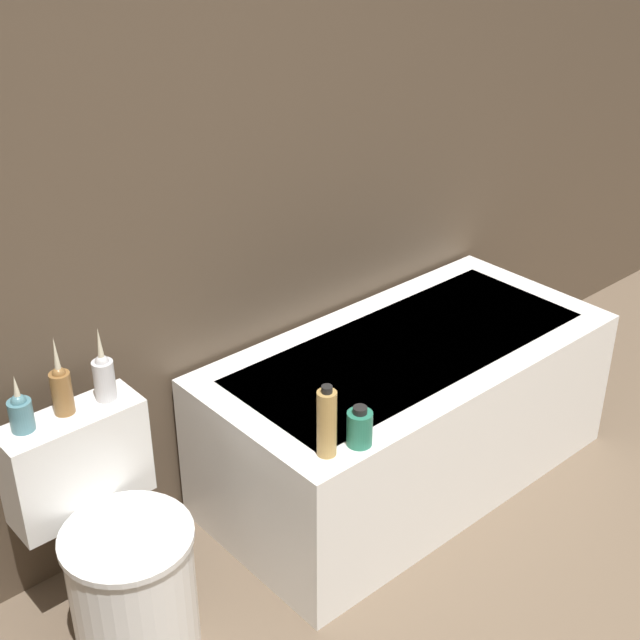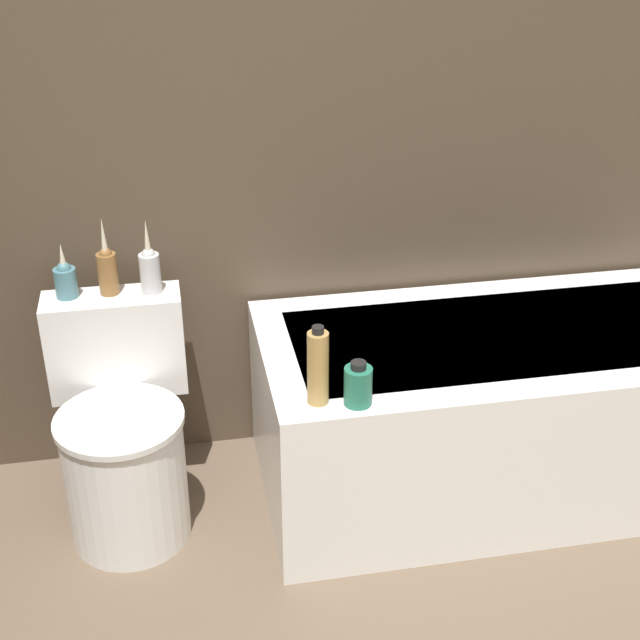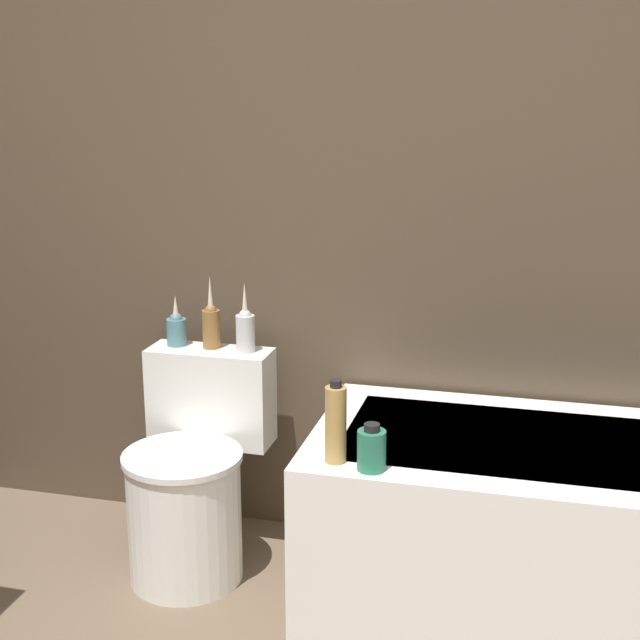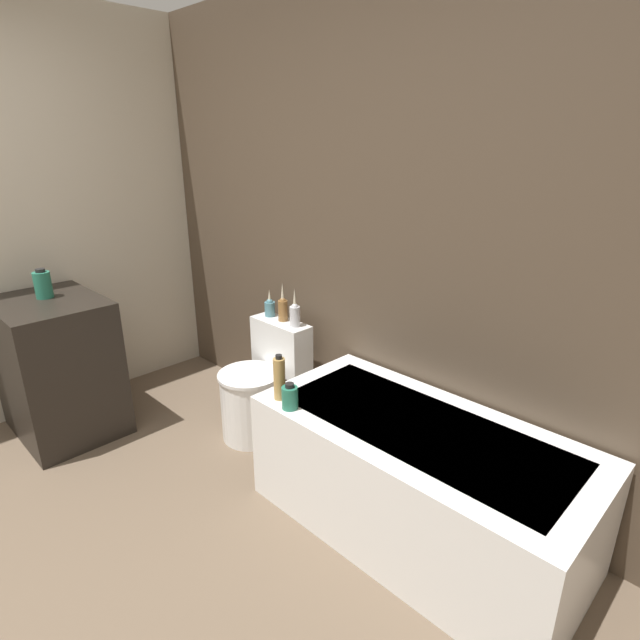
{
  "view_description": "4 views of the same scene",
  "coord_description": "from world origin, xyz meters",
  "px_view_note": "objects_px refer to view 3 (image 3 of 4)",
  "views": [
    {
      "loc": [
        -1.24,
        -0.14,
        2.16
      ],
      "look_at": [
        0.26,
        1.56,
        0.94
      ],
      "focal_mm": 50.0,
      "sensor_mm": 36.0,
      "label": 1
    },
    {
      "loc": [
        -0.2,
        -0.58,
        1.92
      ],
      "look_at": [
        0.18,
        1.45,
        0.82
      ],
      "focal_mm": 50.0,
      "sensor_mm": 36.0,
      "label": 2
    },
    {
      "loc": [
        0.69,
        -0.76,
        1.58
      ],
      "look_at": [
        0.1,
        1.54,
        0.94
      ],
      "focal_mm": 50.0,
      "sensor_mm": 36.0,
      "label": 3
    },
    {
      "loc": [
        1.85,
        0.02,
        1.78
      ],
      "look_at": [
        0.37,
        1.52,
        1.01
      ],
      "focal_mm": 28.0,
      "sensor_mm": 36.0,
      "label": 4
    }
  ],
  "objects_px": {
    "vase_bronze": "(245,329)",
    "vase_silver": "(211,324)",
    "shampoo_bottle_short": "(372,449)",
    "shampoo_bottle_tall": "(336,424)",
    "toilet": "(192,482)",
    "vase_gold": "(176,328)",
    "bathtub": "(568,535)"
  },
  "relations": [
    {
      "from": "shampoo_bottle_tall",
      "to": "shampoo_bottle_short",
      "type": "distance_m",
      "value": 0.12
    },
    {
      "from": "vase_gold",
      "to": "shampoo_bottle_short",
      "type": "height_order",
      "value": "vase_gold"
    },
    {
      "from": "vase_gold",
      "to": "vase_silver",
      "type": "bearing_deg",
      "value": 0.42
    },
    {
      "from": "vase_bronze",
      "to": "vase_silver",
      "type": "bearing_deg",
      "value": 173.26
    },
    {
      "from": "vase_gold",
      "to": "vase_silver",
      "type": "height_order",
      "value": "vase_silver"
    },
    {
      "from": "shampoo_bottle_tall",
      "to": "vase_silver",
      "type": "bearing_deg",
      "value": 137.3
    },
    {
      "from": "bathtub",
      "to": "vase_bronze",
      "type": "height_order",
      "value": "vase_bronze"
    },
    {
      "from": "vase_silver",
      "to": "shampoo_bottle_tall",
      "type": "height_order",
      "value": "vase_silver"
    },
    {
      "from": "vase_gold",
      "to": "vase_silver",
      "type": "distance_m",
      "value": 0.13
    },
    {
      "from": "vase_gold",
      "to": "shampoo_bottle_tall",
      "type": "distance_m",
      "value": 0.86
    },
    {
      "from": "shampoo_bottle_tall",
      "to": "toilet",
      "type": "bearing_deg",
      "value": 151.74
    },
    {
      "from": "toilet",
      "to": "shampoo_bottle_tall",
      "type": "distance_m",
      "value": 0.73
    },
    {
      "from": "vase_bronze",
      "to": "shampoo_bottle_tall",
      "type": "xyz_separation_m",
      "value": [
        0.43,
        -0.5,
        -0.1
      ]
    },
    {
      "from": "bathtub",
      "to": "toilet",
      "type": "xyz_separation_m",
      "value": [
        -1.2,
        0.02,
        0.02
      ]
    },
    {
      "from": "vase_silver",
      "to": "shampoo_bottle_tall",
      "type": "xyz_separation_m",
      "value": [
        0.55,
        -0.51,
        -0.11
      ]
    },
    {
      "from": "shampoo_bottle_tall",
      "to": "bathtub",
      "type": "bearing_deg",
      "value": 23.21
    },
    {
      "from": "vase_bronze",
      "to": "shampoo_bottle_short",
      "type": "xyz_separation_m",
      "value": [
        0.53,
        -0.53,
        -0.16
      ]
    },
    {
      "from": "bathtub",
      "to": "shampoo_bottle_tall",
      "type": "relative_size",
      "value": 6.48
    },
    {
      "from": "vase_bronze",
      "to": "shampoo_bottle_short",
      "type": "height_order",
      "value": "vase_bronze"
    },
    {
      "from": "vase_bronze",
      "to": "shampoo_bottle_tall",
      "type": "height_order",
      "value": "vase_bronze"
    },
    {
      "from": "shampoo_bottle_short",
      "to": "shampoo_bottle_tall",
      "type": "bearing_deg",
      "value": 165.09
    },
    {
      "from": "vase_silver",
      "to": "vase_bronze",
      "type": "xyz_separation_m",
      "value": [
        0.13,
        -0.01,
        -0.0
      ]
    },
    {
      "from": "bathtub",
      "to": "shampoo_bottle_tall",
      "type": "xyz_separation_m",
      "value": [
        -0.64,
        -0.28,
        0.39
      ]
    },
    {
      "from": "vase_gold",
      "to": "shampoo_bottle_short",
      "type": "relative_size",
      "value": 1.35
    },
    {
      "from": "bathtub",
      "to": "vase_silver",
      "type": "xyz_separation_m",
      "value": [
        -1.2,
        0.24,
        0.5
      ]
    },
    {
      "from": "vase_gold",
      "to": "bathtub",
      "type": "bearing_deg",
      "value": -10.12
    },
    {
      "from": "toilet",
      "to": "shampoo_bottle_tall",
      "type": "relative_size",
      "value": 3.0
    },
    {
      "from": "bathtub",
      "to": "vase_bronze",
      "type": "bearing_deg",
      "value": 168.27
    },
    {
      "from": "toilet",
      "to": "vase_silver",
      "type": "relative_size",
      "value": 2.83
    },
    {
      "from": "bathtub",
      "to": "toilet",
      "type": "distance_m",
      "value": 1.2
    },
    {
      "from": "vase_bronze",
      "to": "shampoo_bottle_tall",
      "type": "bearing_deg",
      "value": -49.26
    },
    {
      "from": "shampoo_bottle_short",
      "to": "vase_bronze",
      "type": "bearing_deg",
      "value": 135.46
    }
  ]
}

